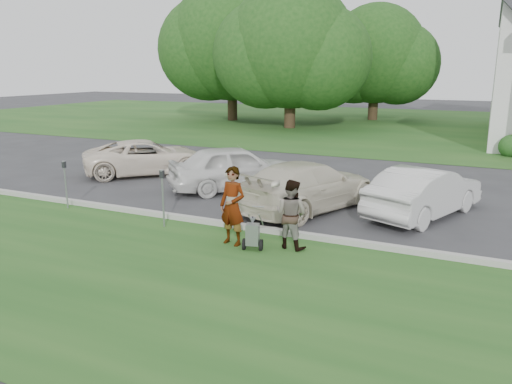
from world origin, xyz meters
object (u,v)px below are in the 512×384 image
Objects in this scene: person_right at (291,215)px; parking_meter_near at (163,191)px; tree_left at (291,51)px; car_b at (236,168)px; car_d at (424,192)px; tree_far at (231,46)px; parking_meter_far at (65,179)px; car_c at (308,186)px; person_left at (232,207)px; car_a at (147,157)px; tree_back at (376,59)px; striping_cart at (253,235)px.

person_right is 1.05× the size of parking_meter_near.
tree_left is 18.86m from car_b.
car_d is at bearing -112.30° from person_right.
tree_far is 27.68m from car_d.
car_c is (6.39, 2.86, -0.19)m from parking_meter_far.
tree_left is at bearing -37.64° from car_d.
tree_far is at bearing -30.07° from car_d.
person_left is at bearing 24.11° from person_right.
car_d is at bearing -51.31° from tree_far.
parking_meter_near is (5.08, -22.12, -4.16)m from tree_left.
person_right reaches higher than car_a.
parking_meter_far is 0.34× the size of car_d.
car_c is at bearing -68.29° from person_right.
tree_back is 30.37m from parking_meter_near.
striping_cart is 5.82m from car_b.
parking_meter_far is 0.30× the size of car_a.
tree_back is 31.22m from striping_cart.
parking_meter_near is (11.09, -25.12, -4.74)m from tree_far.
person_left is at bearing -10.58° from parking_meter_near.
parking_meter_far reaches higher than car_c.
person_right is at bearing 122.48° from car_c.
tree_left is at bearing -116.57° from tree_back.
person_right is at bearing -167.71° from car_a.
tree_left is 7.02× the size of parking_meter_near.
person_left is at bearing 100.51° from car_c.
person_left is 5.41m from car_b.
parking_meter_far is 0.29× the size of car_c.
car_b is at bearing -74.53° from tree_left.
car_d reaches higher than striping_cart.
car_a is at bearing -97.81° from tree_back.
car_b is at bearing 126.57° from person_left.
tree_back is 30.79m from person_right.
person_right reaches higher than striping_cart.
car_c is (7.29, -2.19, 0.05)m from car_a.
car_c is at bearing -158.94° from car_b.
car_b is (-3.70, 4.50, -0.03)m from person_right.
car_c reaches higher than striping_cart.
car_a is at bearing 130.12° from parking_meter_near.
tree_left reaches higher than car_b.
tree_left is at bearing 93.95° from parking_meter_far.
tree_left is 11.19× the size of striping_cart.
parking_meter_far is (1.51, -21.85, -4.22)m from tree_left.
parking_meter_near is 0.34× the size of car_b.
car_b is (4.29, -0.89, 0.10)m from car_a.
tree_far is 23.90m from car_b.
parking_meter_far is at bearing -86.05° from tree_left.
parking_meter_near is at bearing -66.19° from tree_far.
person_left reaches higher than person_right.
person_right is at bearing 79.61° from car_d.
tree_back reaches higher than parking_meter_far.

